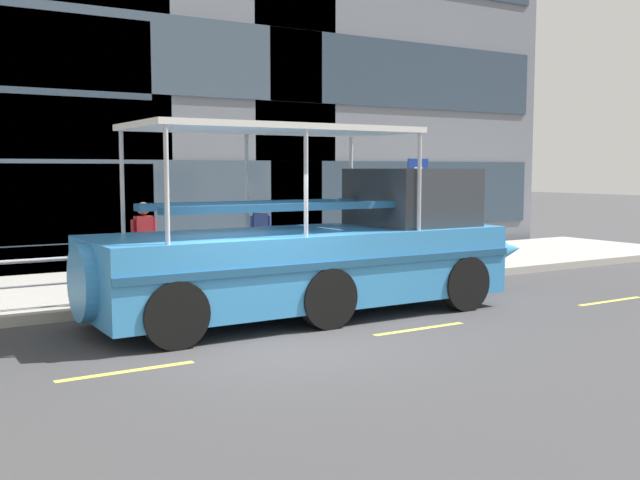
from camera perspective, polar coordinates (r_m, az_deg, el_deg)
The scene contains 10 objects.
ground_plane at distance 11.29m, azimuth -3.73°, elevation -7.72°, with size 120.00×120.00×0.00m, color #3D3D3F.
sidewalk at distance 16.35m, azimuth -12.99°, elevation -3.40°, with size 32.00×4.80×0.18m, color #A8A59E.
curb_edge at distance 14.04m, azimuth -9.71°, elevation -4.79°, with size 32.00×0.18×0.18m, color #B2ADA3.
lane_centreline at distance 10.80m, azimuth -2.30°, elevation -8.31°, with size 25.80×0.12×0.01m.
curb_guardrail at distance 14.83m, azimuth -5.07°, elevation -1.53°, with size 10.59×0.09×0.89m.
parking_sign at distance 17.76m, azimuth 7.50°, elevation 3.51°, with size 0.60×0.12×2.65m.
duck_tour_boat at distance 13.19m, azimuth 0.70°, elevation -0.90°, with size 9.26×2.49×3.31m.
pedestrian_near_bow at distance 17.83m, azimuth 3.24°, elevation 0.84°, with size 0.26×0.44×1.58m.
pedestrian_mid_left at distance 16.47m, azimuth -4.63°, elevation 0.66°, with size 0.47×0.26×1.68m.
pedestrian_mid_right at distance 14.65m, azimuth -13.46°, elevation 0.12°, with size 0.51×0.24×1.77m.
Camera 1 is at (-5.14, -9.72, 2.58)m, focal length 41.39 mm.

